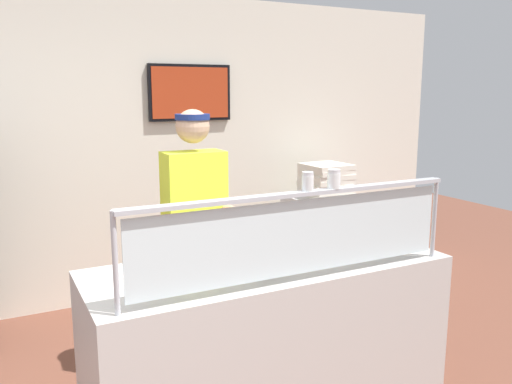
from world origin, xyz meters
name	(u,v)px	position (x,y,z in m)	size (l,w,h in m)	color
ground_plane	(224,370)	(0.98, 1.00, 0.00)	(12.00, 12.00, 0.00)	brown
shop_rear_unit	(150,149)	(0.99, 2.62, 1.36)	(6.37, 0.13, 2.70)	silver
serving_counter	(268,345)	(0.98, 0.37, 0.47)	(1.97, 0.73, 0.95)	#BCB7B2
sneeze_guard	(300,225)	(0.98, 0.06, 1.23)	(1.79, 0.06, 0.45)	#B2B5BC
pizza_tray	(251,263)	(0.88, 0.37, 0.97)	(0.43, 0.43, 0.04)	#9EA0A8
pizza_server	(252,260)	(0.87, 0.35, 0.99)	(0.07, 0.28, 0.01)	#ADAFB7
parmesan_shaker	(308,183)	(1.02, 0.06, 1.44)	(0.06, 0.06, 0.09)	white
pepper_flake_shaker	(334,180)	(1.18, 0.06, 1.44)	(0.07, 0.07, 0.09)	white
worker_figure	(196,229)	(0.82, 1.04, 1.01)	(0.41, 0.50, 1.76)	#23232D
prep_shelf	(325,239)	(2.58, 2.13, 0.43)	(0.70, 0.55, 0.86)	#B7BABF
pizza_box_stack	(326,180)	(2.57, 2.13, 1.02)	(0.44, 0.43, 0.31)	silver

